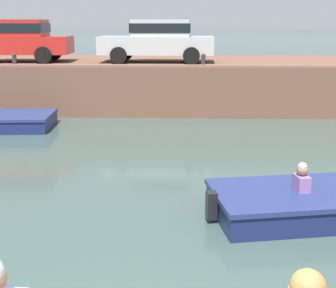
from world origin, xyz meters
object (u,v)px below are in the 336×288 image
(car_leftmost_red, at_px, (13,39))
(mooring_bollard_mid, at_px, (203,60))
(mooring_bollard_west, at_px, (14,59))
(car_left_inner_silver, at_px, (158,39))

(car_leftmost_red, height_order, mooring_bollard_mid, car_leftmost_red)
(mooring_bollard_west, bearing_deg, car_left_inner_silver, 21.37)
(mooring_bollard_west, xyz_separation_m, mooring_bollard_mid, (6.35, 0.00, 0.00))
(mooring_bollard_west, relative_size, mooring_bollard_mid, 1.00)
(mooring_bollard_west, distance_m, mooring_bollard_mid, 6.35)
(car_leftmost_red, relative_size, mooring_bollard_mid, 9.91)
(car_left_inner_silver, bearing_deg, mooring_bollard_mid, -49.33)
(car_left_inner_silver, bearing_deg, car_leftmost_red, 179.95)
(car_leftmost_red, xyz_separation_m, car_left_inner_silver, (5.40, -0.00, -0.00))
(car_left_inner_silver, distance_m, mooring_bollard_mid, 2.53)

